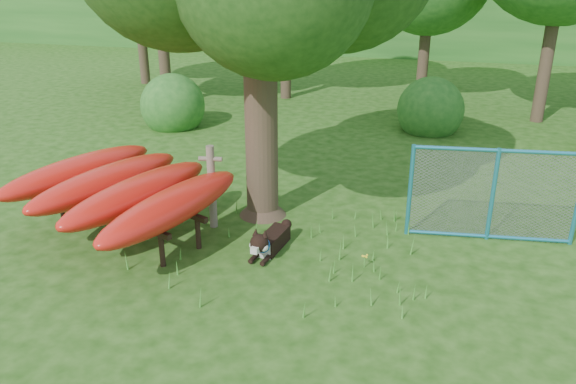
# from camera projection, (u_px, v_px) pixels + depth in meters

# --- Properties ---
(ground) EXTENTS (80.00, 80.00, 0.00)m
(ground) POSITION_uv_depth(u_px,v_px,m) (251.00, 285.00, 8.04)
(ground) COLOR #1A430D
(ground) RESTS_ON ground
(wooden_post) EXTENTS (0.41, 0.16, 1.48)m
(wooden_post) POSITION_uv_depth(u_px,v_px,m) (212.00, 185.00, 9.57)
(wooden_post) COLOR #675A4D
(wooden_post) RESTS_ON ground
(kayak_rack) EXTENTS (3.90, 4.22, 1.10)m
(kayak_rack) POSITION_uv_depth(u_px,v_px,m) (122.00, 187.00, 9.30)
(kayak_rack) COLOR black
(kayak_rack) RESTS_ON ground
(husky_dog) EXTENTS (0.40, 1.24, 0.55)m
(husky_dog) POSITION_uv_depth(u_px,v_px,m) (269.00, 242.00, 8.89)
(husky_dog) COLOR black
(husky_dog) RESTS_ON ground
(fence_section) EXTENTS (2.70, 0.43, 2.64)m
(fence_section) POSITION_uv_depth(u_px,v_px,m) (493.00, 195.00, 9.12)
(fence_section) COLOR teal
(fence_section) RESTS_ON ground
(wildflower_clump) EXTENTS (0.10, 0.09, 0.22)m
(wildflower_clump) POSITION_uv_depth(u_px,v_px,m) (365.00, 257.00, 8.45)
(wildflower_clump) COLOR #4A9731
(wildflower_clump) RESTS_ON ground
(shrub_left) EXTENTS (1.80, 1.80, 1.80)m
(shrub_left) POSITION_uv_depth(u_px,v_px,m) (174.00, 126.00, 16.01)
(shrub_left) COLOR #225F1E
(shrub_left) RESTS_ON ground
(shrub_mid) EXTENTS (1.80, 1.80, 1.80)m
(shrub_mid) POSITION_uv_depth(u_px,v_px,m) (428.00, 131.00, 15.54)
(shrub_mid) COLOR #225F1E
(shrub_mid) RESTS_ON ground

